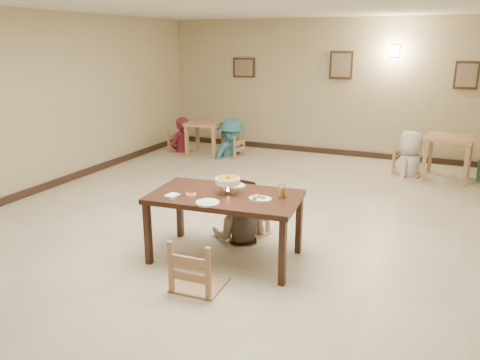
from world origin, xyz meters
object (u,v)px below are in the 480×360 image
at_px(bg_table_right, 449,144).
at_px(bg_chair_rl, 411,148).
at_px(chair_near, 199,239).
at_px(main_diner, 240,179).
at_px(bg_diner_a, 180,117).
at_px(bg_table_left, 205,128).
at_px(chair_far, 246,199).
at_px(bg_chair_ll, 181,132).
at_px(bg_diner_c, 412,131).
at_px(bg_diner_b, 231,119).
at_px(main_table, 225,201).
at_px(curry_warmer, 228,181).
at_px(bg_chair_lr, 231,135).
at_px(drink_glass, 282,192).

xyz_separation_m(bg_table_right, bg_chair_rl, (-0.66, 0.06, -0.15)).
xyz_separation_m(chair_near, main_diner, (-0.11, 1.33, 0.28)).
xyz_separation_m(bg_table_right, bg_diner_a, (-5.69, -0.07, 0.15)).
xyz_separation_m(bg_table_left, bg_table_right, (5.06, 0.04, 0.06)).
height_order(chair_far, bg_table_right, chair_far).
bearing_deg(chair_near, bg_table_right, -115.81).
bearing_deg(main_diner, chair_far, -117.02).
relative_size(main_diner, bg_table_right, 1.79).
bearing_deg(bg_table_right, bg_chair_ll, -179.30).
distance_m(main_diner, bg_diner_a, 5.17).
bearing_deg(bg_diner_c, bg_diner_b, -75.43).
height_order(bg_table_left, bg_diner_b, bg_diner_b).
bearing_deg(chair_near, main_table, -89.68).
bearing_deg(chair_far, bg_diner_a, 145.80).
xyz_separation_m(chair_near, curry_warmer, (-0.02, 0.76, 0.42)).
relative_size(main_table, bg_diner_c, 1.03).
distance_m(bg_chair_lr, bg_diner_a, 1.30).
distance_m(main_diner, drink_glass, 0.85).
relative_size(drink_glass, bg_diner_c, 0.09).
height_order(main_table, bg_table_right, bg_table_right).
bearing_deg(bg_table_left, bg_table_right, 0.47).
xyz_separation_m(chair_near, bg_diner_c, (1.66, 5.48, 0.33)).
bearing_deg(drink_glass, main_table, -166.17).
bearing_deg(curry_warmer, bg_diner_b, 114.18).
xyz_separation_m(main_diner, curry_warmer, (0.09, -0.57, 0.14)).
relative_size(chair_near, bg_diner_b, 0.62).
bearing_deg(bg_diner_a, curry_warmer, 46.46).
xyz_separation_m(drink_glass, bg_diner_a, (-3.97, 4.47, -0.04)).
distance_m(chair_far, bg_chair_ll, 5.09).
bearing_deg(main_diner, main_table, 84.66).
bearing_deg(bg_chair_ll, chair_far, -127.01).
bearing_deg(bg_diner_b, main_diner, -137.43).
height_order(chair_near, bg_diner_a, bg_diner_a).
xyz_separation_m(bg_chair_ll, bg_diner_a, (0.00, 0.00, 0.34)).
xyz_separation_m(bg_chair_ll, bg_chair_lr, (1.25, 0.07, 0.01)).
xyz_separation_m(chair_far, curry_warmer, (0.06, -0.69, 0.45)).
distance_m(curry_warmer, bg_chair_rl, 5.02).
xyz_separation_m(main_diner, bg_chair_lr, (-2.00, 4.08, -0.32)).
bearing_deg(bg_chair_lr, bg_diner_c, 99.13).
height_order(curry_warmer, drink_glass, curry_warmer).
bearing_deg(bg_diner_a, bg_chair_ll, 180.00).
height_order(bg_table_right, bg_diner_c, bg_diner_c).
bearing_deg(bg_chair_lr, bg_table_right, 98.15).
height_order(bg_table_left, bg_table_right, bg_table_right).
distance_m(drink_glass, bg_diner_a, 5.98).
distance_m(main_diner, bg_chair_lr, 4.56).
height_order(main_diner, drink_glass, main_diner).
bearing_deg(drink_glass, chair_far, 139.27).
distance_m(curry_warmer, drink_glass, 0.64).
relative_size(bg_diner_a, bg_diner_b, 0.96).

